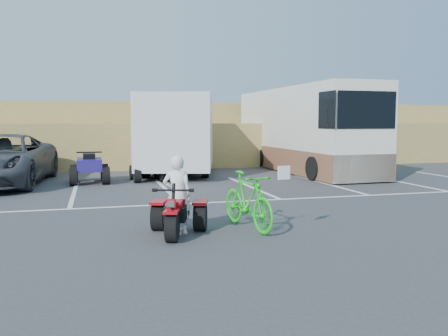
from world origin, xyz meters
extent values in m
plane|color=#3A3A3D|center=(0.00, 0.00, 0.00)|extent=(100.00, 100.00, 0.00)
cube|color=white|center=(-2.70, 5.00, 0.00)|extent=(0.12, 5.00, 0.01)
cube|color=white|center=(0.00, 5.00, 0.00)|extent=(0.12, 5.00, 0.01)
cube|color=white|center=(2.70, 5.00, 0.00)|extent=(0.12, 5.00, 0.01)
cube|color=white|center=(5.40, 5.00, 0.00)|extent=(0.12, 5.00, 0.01)
cube|color=white|center=(8.10, 5.00, 0.00)|extent=(0.12, 5.00, 0.01)
cube|color=white|center=(0.00, 2.40, 0.00)|extent=(28.00, 0.12, 0.01)
cube|color=olive|center=(0.00, 14.00, 1.00)|extent=(40.00, 6.00, 2.00)
cube|color=olive|center=(0.00, 17.50, 2.00)|extent=(40.00, 4.00, 2.20)
imported|color=white|center=(-0.62, -0.73, 0.73)|extent=(0.62, 0.50, 1.47)
imported|color=#14BF19|center=(0.76, -0.70, 0.56)|extent=(0.88, 1.92, 1.11)
imported|color=#3F4045|center=(-5.10, 7.55, 0.84)|extent=(3.35, 6.26, 1.67)
cube|color=silver|center=(1.22, 9.68, 1.71)|extent=(4.24, 7.06, 2.75)
cylinder|color=black|center=(1.22, 9.68, 0.39)|extent=(2.54, 1.36, 0.77)
cube|color=silver|center=(6.48, 9.30, 1.76)|extent=(2.56, 9.53, 3.42)
cube|color=brown|center=(6.48, 9.30, 0.52)|extent=(2.61, 9.53, 0.95)
cube|color=black|center=(6.57, 4.54, 2.47)|extent=(2.18, 0.06, 1.23)
camera|label=1|loc=(-2.05, -9.32, 2.08)|focal=38.00mm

